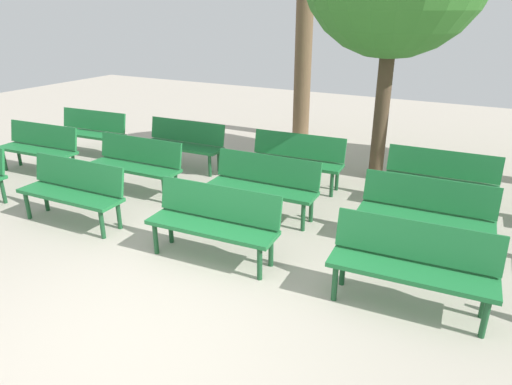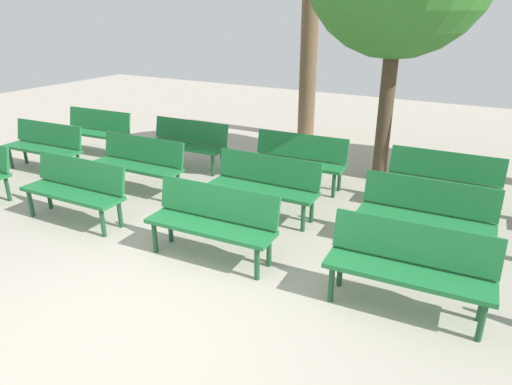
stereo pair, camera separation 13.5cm
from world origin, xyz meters
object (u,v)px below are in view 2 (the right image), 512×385
Objects in this scene: bench_r0_c3 at (409,263)px; bench_r2_c0 at (96,129)px; bench_r1_c0 at (45,144)px; bench_r1_c1 at (139,161)px; bench_r1_c3 at (426,212)px; bench_r2_c3 at (443,178)px; bench_r0_c1 at (75,187)px; bench_r2_c2 at (298,158)px; bench_r1_c2 at (265,183)px; bench_r0_c2 at (213,219)px; tree_1 at (308,71)px; bench_r2_c1 at (187,141)px.

bench_r0_c3 is 7.23m from bench_r2_c0.
bench_r1_c1 is at bearing -1.03° from bench_r1_c0.
bench_r2_c3 is at bearing 88.01° from bench_r1_c3.
bench_r0_c3 is 2.70m from bench_r2_c3.
bench_r0_c1 is 0.99× the size of bench_r2_c2.
bench_r1_c0 and bench_r1_c1 have the same top height.
bench_r2_c0 is (-4.55, 1.07, 0.00)m from bench_r1_c2.
bench_r2_c0 is (-2.28, 1.19, 0.00)m from bench_r1_c1.
bench_r0_c2 is 1.00× the size of bench_r2_c0.
tree_1 is (-3.46, 2.92, 1.01)m from bench_r2_c3.
bench_r2_c0 and bench_r2_c3 have the same top height.
bench_r1_c0 is 4.68m from bench_r2_c2.
bench_r0_c1 is 1.00× the size of bench_r2_c1.
bench_r1_c0 is at bearing -179.00° from bench_r1_c2.
bench_r1_c1 is at bearing -179.56° from bench_r1_c3.
bench_r2_c0 is (-6.85, 2.33, 0.00)m from bench_r0_c3.
bench_r0_c3 and bench_r1_c0 have the same top height.
bench_r1_c3 is 4.66m from bench_r2_c1.
bench_r2_c2 is 3.42m from tree_1.
bench_r1_c1 and bench_r1_c2 have the same top height.
bench_r1_c0 is at bearing 162.53° from bench_r0_c2.
bench_r2_c2 is (-0.10, 2.68, 0.00)m from bench_r0_c2.
bench_r0_c3 is (2.26, 0.10, 0.00)m from bench_r0_c2.
bench_r0_c3 is (4.53, 0.17, 0.00)m from bench_r0_c1.
bench_r1_c1 is at bearing -150.29° from bench_r2_c2.
bench_r0_c3 is 5.24m from bench_r2_c1.
bench_r1_c1 is 1.35m from bench_r2_c1.
bench_r1_c2 is at bearing -90.53° from bench_r2_c2.
bench_r0_c1 is at bearing -90.31° from bench_r2_c1.
bench_r0_c2 is 1.01× the size of bench_r1_c2.
bench_r1_c3 is 1.00× the size of bench_r2_c1.
bench_r1_c3 is at bearing -0.82° from bench_r1_c0.
bench_r1_c3 and bench_r2_c0 have the same top height.
bench_r1_c2 is (4.49, 0.22, 0.00)m from bench_r1_c0.
bench_r1_c1 is 0.99× the size of bench_r2_c2.
bench_r0_c1 is at bearing -90.60° from bench_r1_c1.
bench_r2_c1 is at bearing -179.31° from bench_r2_c3.
bench_r0_c1 is 0.99× the size of bench_r2_c0.
bench_r1_c0 is at bearing 167.76° from bench_r0_c3.
bench_r2_c2 is 0.54× the size of tree_1.
bench_r2_c1 is at bearing 30.14° from bench_r1_c0.
bench_r1_c0 is 1.01× the size of bench_r1_c3.
bench_r2_c3 is at bearing 10.42° from bench_r1_c0.
bench_r1_c1 and bench_r2_c1 have the same top height.
bench_r1_c1 is 1.00× the size of bench_r1_c3.
bench_r0_c1 is 1.00× the size of bench_r2_c3.
bench_r1_c0 and bench_r2_c1 have the same top height.
bench_r0_c3 is 4.70m from bench_r1_c1.
bench_r2_c1 is at bearing 89.92° from bench_r1_c1.
bench_r1_c1 is 4.73m from bench_r2_c3.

